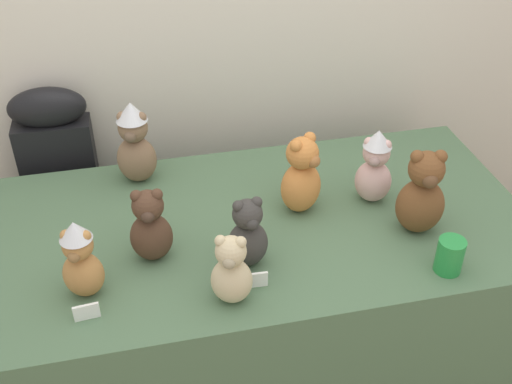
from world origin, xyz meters
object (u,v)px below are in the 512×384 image
object	(u,v)px
teddy_bear_caramel	(81,260)
teddy_bear_charcoal	(248,234)
display_table	(256,308)
teddy_bear_chestnut	(422,194)
teddy_bear_cocoa	(150,227)
teddy_bear_ginger	(301,176)
teddy_bear_blush	(375,167)
instrument_case	(68,207)
party_cup_green	(450,256)
teddy_bear_mocha	(135,144)
teddy_bear_sand	(231,271)

from	to	relation	value
teddy_bear_caramel	teddy_bear_charcoal	distance (m)	0.47
display_table	teddy_bear_chestnut	size ratio (longest dim) A/B	6.07
teddy_bear_cocoa	teddy_bear_caramel	world-z (taller)	teddy_bear_caramel
teddy_bear_cocoa	teddy_bear_charcoal	distance (m)	0.29
teddy_bear_cocoa	teddy_bear_ginger	distance (m)	0.52
teddy_bear_ginger	teddy_bear_blush	bearing A→B (deg)	-34.22
instrument_case	teddy_bear_ginger	world-z (taller)	teddy_bear_ginger
party_cup_green	teddy_bear_mocha	bearing A→B (deg)	141.52
instrument_case	teddy_bear_sand	bearing A→B (deg)	-59.30
teddy_bear_ginger	teddy_bear_mocha	size ratio (longest dim) A/B	0.91
teddy_bear_sand	party_cup_green	distance (m)	0.64
teddy_bear_cocoa	party_cup_green	bearing A→B (deg)	-10.71
teddy_bear_ginger	teddy_bear_chestnut	bearing A→B (deg)	-63.05
teddy_bear_caramel	party_cup_green	distance (m)	1.05
teddy_bear_sand	teddy_bear_blush	distance (m)	0.66
teddy_bear_chestnut	teddy_bear_sand	bearing A→B (deg)	-152.72
instrument_case	teddy_bear_caramel	world-z (taller)	instrument_case
teddy_bear_chestnut	teddy_bear_ginger	bearing A→B (deg)	162.13
display_table	instrument_case	distance (m)	0.88
instrument_case	party_cup_green	world-z (taller)	instrument_case
instrument_case	teddy_bear_mocha	bearing A→B (deg)	-38.33
teddy_bear_ginger	teddy_bear_caramel	bearing A→B (deg)	166.09
instrument_case	teddy_bear_cocoa	bearing A→B (deg)	-64.06
display_table	teddy_bear_chestnut	xyz separation A→B (m)	(0.49, -0.15, 0.53)
instrument_case	teddy_bear_blush	size ratio (longest dim) A/B	3.94
instrument_case	teddy_bear_chestnut	xyz separation A→B (m)	(1.13, -0.72, 0.39)
instrument_case	teddy_bear_mocha	world-z (taller)	teddy_bear_mocha
instrument_case	teddy_bear_cocoa	size ratio (longest dim) A/B	4.30
teddy_bear_cocoa	teddy_bear_charcoal	xyz separation A→B (m)	(0.27, -0.09, -0.01)
teddy_bear_chestnut	teddy_bear_cocoa	xyz separation A→B (m)	(-0.83, 0.05, -0.02)
teddy_bear_mocha	teddy_bear_blush	bearing A→B (deg)	-5.10
teddy_bear_chestnut	teddy_bear_cocoa	size ratio (longest dim) A/B	1.19
teddy_bear_sand	teddy_bear_ginger	world-z (taller)	teddy_bear_ginger
teddy_bear_cocoa	teddy_bear_blush	world-z (taller)	teddy_bear_blush
teddy_bear_sand	teddy_bear_mocha	world-z (taller)	teddy_bear_mocha
teddy_bear_sand	teddy_bear_charcoal	xyz separation A→B (m)	(0.08, 0.14, 0.00)
instrument_case	teddy_bear_blush	world-z (taller)	instrument_case
teddy_bear_ginger	teddy_bear_charcoal	bearing A→B (deg)	-168.62
teddy_bear_chestnut	teddy_bear_sand	xyz separation A→B (m)	(-0.63, -0.18, -0.03)
teddy_bear_sand	teddy_bear_mocha	bearing A→B (deg)	125.64
display_table	teddy_bear_sand	world-z (taller)	teddy_bear_sand
teddy_bear_sand	display_table	bearing A→B (deg)	84.46
display_table	teddy_bear_charcoal	bearing A→B (deg)	-109.53
teddy_bear_charcoal	display_table	bearing A→B (deg)	63.40
teddy_bear_caramel	instrument_case	bearing A→B (deg)	114.10
teddy_bear_chestnut	teddy_bear_caramel	world-z (taller)	teddy_bear_chestnut
teddy_bear_mocha	teddy_bear_caramel	bearing A→B (deg)	-92.79
teddy_bear_chestnut	teddy_bear_sand	size ratio (longest dim) A/B	1.30
teddy_bear_caramel	teddy_bear_mocha	bearing A→B (deg)	87.44
teddy_bear_sand	party_cup_green	bearing A→B (deg)	16.20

